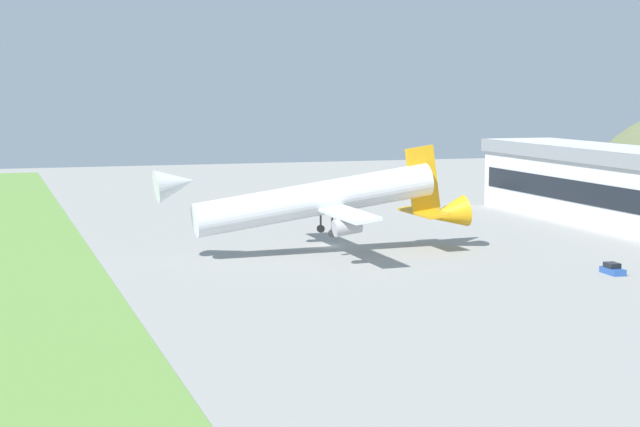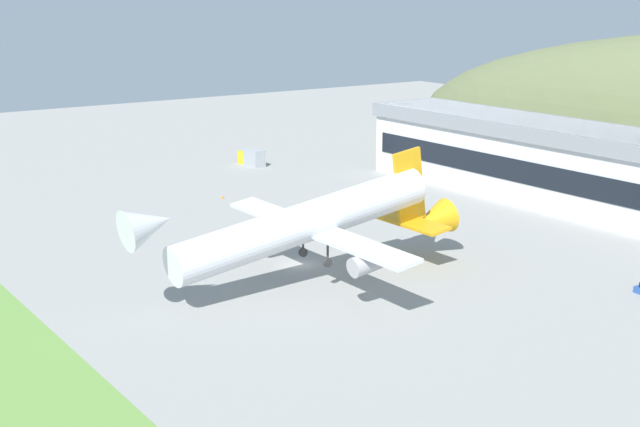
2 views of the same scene
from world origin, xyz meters
TOP-DOWN VIEW (x-y plane):
  - ground_plane at (0.00, 0.00)m, footprint 344.99×344.99m
  - terminal_building at (8.01, 54.35)m, footprint 103.44×15.58m
  - cargo_airplane at (7.57, -3.29)m, footprint 35.09×46.12m
  - fuel_truck at (-61.76, 29.83)m, footprint 7.04×2.59m
  - traffic_cone_0 at (-39.11, 10.48)m, footprint 0.52×0.52m

SIDE VIEW (x-z plane):
  - ground_plane at x=0.00m, z-range 0.00..0.00m
  - traffic_cone_0 at x=-39.11m, z-range -0.01..0.57m
  - fuel_truck at x=-61.76m, z-range -0.10..3.26m
  - terminal_building at x=8.01m, z-range 0.90..14.29m
  - cargo_airplane at x=7.57m, z-range 1.29..14.24m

